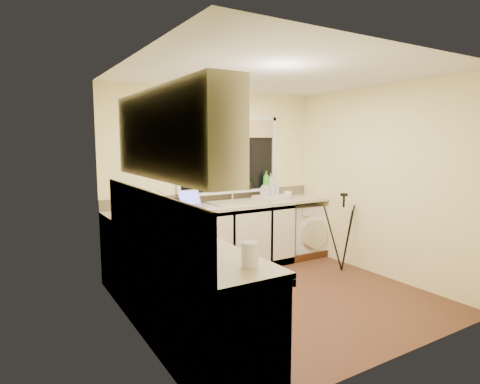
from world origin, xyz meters
The scene contains 34 objects.
floor centered at (0.00, 0.00, 0.00)m, with size 3.20×3.20×0.00m, color #543121.
ceiling centered at (0.00, 0.00, 2.45)m, with size 3.20×3.20×0.00m, color white.
wall_back centered at (0.00, 1.50, 1.23)m, with size 3.20×3.20×0.00m, color #FEF6A9.
wall_front centered at (0.00, -1.50, 1.23)m, with size 3.20×3.20×0.00m, color #FEF6A9.
wall_left centered at (-1.60, 0.00, 1.23)m, with size 3.00×3.00×0.00m, color #FEF6A9.
wall_right centered at (1.60, 0.00, 1.23)m, with size 3.00×3.00×0.00m, color #FEF6A9.
base_cabinet_back centered at (-0.33, 1.20, 0.43)m, with size 2.55×0.60×0.86m, color silver.
base_cabinet_left centered at (-1.30, -0.30, 0.43)m, with size 0.54×2.40×0.86m, color silver.
worktop_back centered at (0.00, 1.20, 0.88)m, with size 3.20×0.60×0.04m, color beige.
worktop_left centered at (-1.30, -0.30, 0.88)m, with size 0.60×2.40×0.04m, color beige.
upper_cabinet centered at (-1.44, -0.45, 1.80)m, with size 0.28×1.90×0.70m, color silver.
splashback_left centered at (-1.59, -0.30, 1.12)m, with size 0.02×2.40×0.45m, color beige.
splashback_back centered at (0.00, 1.49, 0.97)m, with size 3.20×0.02×0.14m, color beige.
window_glass centered at (0.20, 1.49, 1.55)m, with size 1.50×0.02×1.00m, color black.
window_blind centered at (0.20, 1.46, 1.92)m, with size 1.50×0.02×0.25m, color tan.
windowsill centered at (0.20, 1.43, 1.04)m, with size 1.60×0.14×0.03m, color white.
sink centered at (0.20, 1.20, 0.91)m, with size 0.82×0.46×0.03m, color tan.
faucet centered at (0.20, 1.38, 1.02)m, with size 0.03×0.03×0.24m, color silver.
washing_machine centered at (1.36, 1.23, 0.39)m, with size 0.55×0.53×0.78m, color white.
laptop centered at (-0.49, 1.22, 0.96)m, with size 0.32×0.33×0.21m.
kettle centered at (-1.21, 0.23, 1.01)m, with size 0.16×0.16×0.22m, color white.
dish_rack centered at (0.74, 1.21, 0.93)m, with size 0.45×0.34×0.07m, color beige.
tripod centered at (1.31, 0.33, 0.53)m, with size 0.51×0.51×1.06m, color black, non-canonical shape.
glass_jug centered at (-1.19, -1.25, 0.99)m, with size 0.12×0.12×0.17m, color silver.
steel_jar centered at (-1.33, -0.39, 0.96)m, with size 0.08×0.08×0.11m, color white.
microwave centered at (-1.31, 0.66, 1.05)m, with size 0.54×0.37×0.30m, color white.
plant_a centered at (-0.35, 1.39, 1.17)m, with size 0.12×0.08×0.23m, color #999999.
plant_b centered at (-0.06, 1.39, 1.19)m, with size 0.15×0.12×0.27m, color #999999.
plant_c centered at (0.18, 1.41, 1.17)m, with size 0.14×0.14×0.24m, color #999999.
plant_d centered at (0.46, 1.39, 1.15)m, with size 0.18×0.15×0.20m, color #999999.
soap_bottle_green centered at (0.80, 1.41, 1.18)m, with size 0.10×0.10×0.26m, color green.
soap_bottle_clear centered at (0.89, 1.42, 1.16)m, with size 0.10×0.10×0.21m, color #999999.
cup_back centered at (1.08, 1.25, 0.95)m, with size 0.13×0.13×0.10m, color white.
cup_left centered at (-1.29, -0.60, 0.95)m, with size 0.10×0.10×0.09m, color beige.
Camera 1 is at (-2.61, -3.44, 1.74)m, focal length 29.89 mm.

